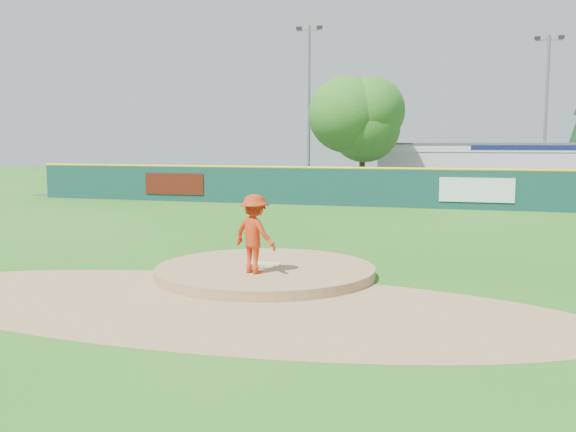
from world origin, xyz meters
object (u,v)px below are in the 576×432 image
(pool_building_grp, at_px, (493,166))
(van, at_px, (358,189))
(pitcher, at_px, (255,234))
(playground_slide, at_px, (182,181))
(deciduous_tree, at_px, (363,123))
(light_pole_left, at_px, (309,101))
(light_pole_right, at_px, (546,107))

(pool_building_grp, bearing_deg, van, -124.85)
(pitcher, distance_m, playground_slide, 27.35)
(pitcher, bearing_deg, deciduous_tree, -61.58)
(pitcher, bearing_deg, playground_slide, -36.55)
(van, distance_m, playground_slide, 12.03)
(light_pole_left, bearing_deg, light_pole_right, 7.59)
(van, xyz_separation_m, deciduous_tree, (-0.44, 3.86, 3.85))
(pitcher, height_order, light_pole_right, light_pole_right)
(playground_slide, relative_size, light_pole_left, 0.26)
(light_pole_left, bearing_deg, deciduous_tree, -26.57)
(playground_slide, bearing_deg, pool_building_grp, 24.93)
(deciduous_tree, height_order, light_pole_right, light_pole_right)
(van, bearing_deg, light_pole_right, -67.97)
(van, bearing_deg, pitcher, 169.48)
(pitcher, height_order, pool_building_grp, pool_building_grp)
(pool_building_grp, bearing_deg, light_pole_right, -44.95)
(playground_slide, distance_m, deciduous_tree, 12.22)
(playground_slide, height_order, light_pole_left, light_pole_left)
(playground_slide, bearing_deg, light_pole_right, 15.07)
(pitcher, relative_size, deciduous_tree, 0.26)
(van, height_order, playground_slide, playground_slide)
(playground_slide, bearing_deg, light_pole_left, 28.50)
(pitcher, height_order, playground_slide, pitcher)
(van, bearing_deg, deciduous_tree, -8.08)
(pool_building_grp, xyz_separation_m, light_pole_left, (-12.00, -4.99, 4.39))
(pool_building_grp, height_order, light_pole_left, light_pole_left)
(playground_slide, distance_m, light_pole_left, 9.96)
(deciduous_tree, relative_size, light_pole_right, 0.74)
(pool_building_grp, bearing_deg, light_pole_left, -157.40)
(pool_building_grp, distance_m, light_pole_left, 13.72)
(van, relative_size, pool_building_grp, 0.32)
(light_pole_left, xyz_separation_m, light_pole_right, (15.00, 2.00, -0.51))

